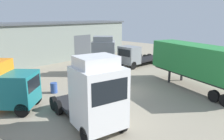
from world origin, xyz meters
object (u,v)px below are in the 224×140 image
at_px(container_trailer_green, 198,61).
at_px(oil_drum, 54,88).
at_px(traffic_cone, 126,87).
at_px(tractor_unit_grey, 103,57).
at_px(tractor_unit_white, 95,96).
at_px(flatbed_truck_grey, 134,56).

relative_size(container_trailer_green, oil_drum, 11.08).
distance_m(container_trailer_green, traffic_cone, 6.74).
xyz_separation_m(tractor_unit_grey, traffic_cone, (-2.47, -5.30, -1.73)).
relative_size(tractor_unit_white, traffic_cone, 11.90).
relative_size(flatbed_truck_grey, oil_drum, 8.20).
xyz_separation_m(container_trailer_green, oil_drum, (-9.34, 8.41, -2.10)).
height_order(tractor_unit_white, flatbed_truck_grey, tractor_unit_white).
height_order(tractor_unit_grey, traffic_cone, tractor_unit_grey).
height_order(oil_drum, traffic_cone, oil_drum).
bearing_deg(oil_drum, tractor_unit_white, -103.89).
distance_m(tractor_unit_grey, oil_drum, 7.44).
xyz_separation_m(tractor_unit_white, tractor_unit_grey, (8.96, 8.46, -0.08)).
bearing_deg(tractor_unit_grey, oil_drum, 148.49).
height_order(tractor_unit_grey, oil_drum, tractor_unit_grey).
xyz_separation_m(tractor_unit_grey, flatbed_truck_grey, (5.65, -0.03, -0.68)).
height_order(container_trailer_green, traffic_cone, container_trailer_green).
distance_m(oil_drum, traffic_cone, 6.22).
xyz_separation_m(container_trailer_green, traffic_cone, (-4.63, 4.34, -2.28)).
relative_size(container_trailer_green, flatbed_truck_grey, 1.35).
bearing_deg(container_trailer_green, traffic_cone, 67.60).
bearing_deg(oil_drum, container_trailer_green, -42.00).
relative_size(container_trailer_green, tractor_unit_grey, 1.46).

